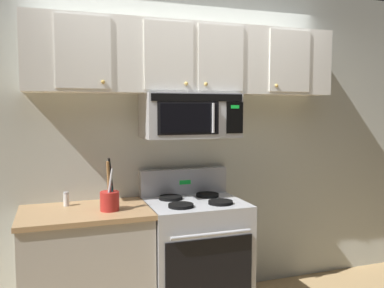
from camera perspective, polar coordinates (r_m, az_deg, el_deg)
back_wall at (r=3.51m, az=-1.60°, el=0.40°), size 5.20×0.10×2.70m
stove_range at (r=3.35m, az=0.38°, el=-15.28°), size 0.76×0.69×1.12m
over_range_microwave at (r=3.26m, az=-0.30°, el=4.02°), size 0.76×0.43×0.35m
upper_cabinets at (r=3.31m, az=-0.47°, el=11.84°), size 2.50×0.36×0.55m
counter_segment at (r=3.20m, az=-14.62°, el=-16.76°), size 0.93×0.65×0.90m
utensil_crock_red at (r=2.99m, az=-11.52°, el=-7.50°), size 0.14×0.14×0.38m
salt_shaker at (r=3.21m, az=-17.30°, el=-7.43°), size 0.04×0.04×0.11m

